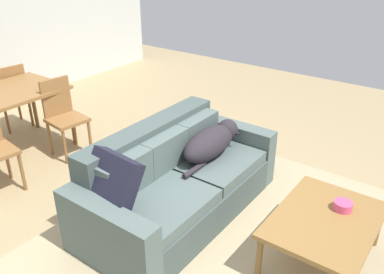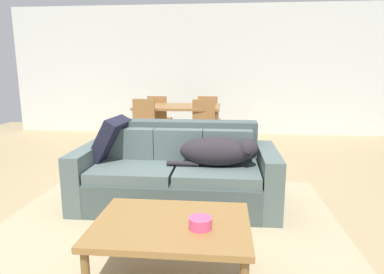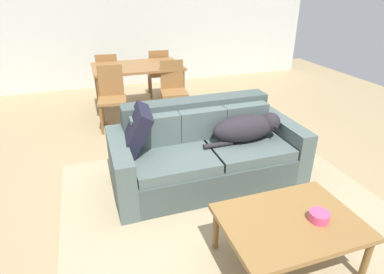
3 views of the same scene
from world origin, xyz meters
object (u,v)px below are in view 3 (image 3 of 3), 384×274
object	(u,v)px
bowl_on_coffee_table	(319,216)
dining_table	(137,69)
dining_chair_near_right	(173,87)
throw_pillow_by_left_arm	(135,131)
coffee_table	(290,225)
couch	(205,152)
dog_on_left_cushion	(248,128)
dining_chair_far_right	(159,71)
dining_chair_near_left	(112,94)
dining_chair_far_left	(108,76)

from	to	relation	value
bowl_on_coffee_table	dining_table	world-z (taller)	dining_table
bowl_on_coffee_table	dining_chair_near_right	world-z (taller)	dining_chair_near_right
throw_pillow_by_left_arm	bowl_on_coffee_table	xyz separation A→B (m)	(1.08, -1.49, -0.20)
dining_table	dining_chair_near_right	bearing A→B (deg)	-49.57
coffee_table	bowl_on_coffee_table	distance (m)	0.22
couch	throw_pillow_by_left_arm	world-z (taller)	throw_pillow_by_left_arm
throw_pillow_by_left_arm	dining_table	world-z (taller)	throw_pillow_by_left_arm
dog_on_left_cushion	throw_pillow_by_left_arm	world-z (taller)	throw_pillow_by_left_arm
dining_table	dining_chair_far_right	distance (m)	0.81
dining_table	coffee_table	bearing A→B (deg)	-82.89
dining_chair_near_left	dining_chair_far_left	size ratio (longest dim) A/B	1.04
bowl_on_coffee_table	dining_table	distance (m)	3.84
coffee_table	dining_table	bearing A→B (deg)	97.11
dog_on_left_cushion	throw_pillow_by_left_arm	size ratio (longest dim) A/B	1.89
couch	coffee_table	bearing A→B (deg)	-83.98
throw_pillow_by_left_arm	couch	bearing A→B (deg)	-4.40
bowl_on_coffee_table	couch	bearing A→B (deg)	103.41
dining_chair_far_left	throw_pillow_by_left_arm	bearing A→B (deg)	94.90
throw_pillow_by_left_arm	dining_table	xyz separation A→B (m)	(0.42, 2.29, 0.05)
dog_on_left_cushion	dining_chair_far_right	bearing A→B (deg)	94.66
couch	dog_on_left_cushion	distance (m)	0.53
bowl_on_coffee_table	dining_chair_far_left	bearing A→B (deg)	104.23
throw_pillow_by_left_arm	dining_chair_far_left	world-z (taller)	throw_pillow_by_left_arm
bowl_on_coffee_table	dining_chair_near_left	bearing A→B (deg)	109.81
dining_chair_near_left	dining_chair_far_right	xyz separation A→B (m)	(0.98, 1.20, -0.02)
dining_chair_near_left	dining_chair_near_right	size ratio (longest dim) A/B	1.01
dining_table	dining_chair_near_right	size ratio (longest dim) A/B	1.55
dining_table	dining_chair_far_left	distance (m)	0.74
dining_chair_near_right	dining_chair_far_right	size ratio (longest dim) A/B	1.03
coffee_table	dining_chair_far_left	distance (m)	4.36
throw_pillow_by_left_arm	dining_table	size ratio (longest dim) A/B	0.33
coffee_table	dining_table	world-z (taller)	dining_table
dining_chair_near_right	coffee_table	bearing A→B (deg)	-83.13
dog_on_left_cushion	coffee_table	world-z (taller)	dog_on_left_cushion
dining_chair_far_left	dining_chair_far_right	world-z (taller)	same
couch	dining_table	distance (m)	2.39
bowl_on_coffee_table	dining_chair_near_right	bearing A→B (deg)	93.51
coffee_table	dining_chair_near_right	size ratio (longest dim) A/B	1.10
dining_table	dog_on_left_cushion	bearing A→B (deg)	-72.89
dining_chair_near_left	dining_chair_far_right	size ratio (longest dim) A/B	1.03
throw_pillow_by_left_arm	dining_chair_near_right	bearing A→B (deg)	63.33
dining_chair_near_left	dining_chair_far_left	distance (m)	1.14
couch	dining_chair_far_left	xyz separation A→B (m)	(-0.76, 2.89, 0.18)
throw_pillow_by_left_arm	dining_chair_near_right	size ratio (longest dim) A/B	0.52
coffee_table	dining_chair_far_right	size ratio (longest dim) A/B	1.13
dining_chair_near_left	bowl_on_coffee_table	bearing A→B (deg)	-63.17
dining_chair_near_left	dining_chair_far_left	xyz separation A→B (m)	(0.05, 1.14, -0.01)
dining_chair_far_left	couch	bearing A→B (deg)	109.14
throw_pillow_by_left_arm	dining_chair_near_right	xyz separation A→B (m)	(0.88, 1.75, -0.15)
bowl_on_coffee_table	dining_chair_far_right	xyz separation A→B (m)	(-0.16, 4.39, 0.03)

